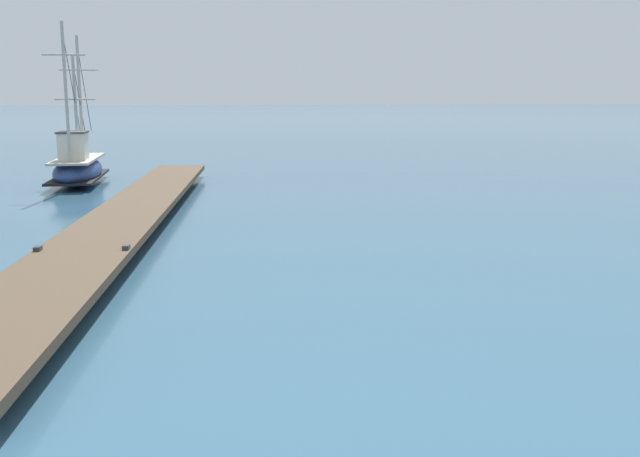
{
  "coord_description": "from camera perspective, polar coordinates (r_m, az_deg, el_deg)",
  "views": [
    {
      "loc": [
        -3.87,
        -0.2,
        3.31
      ],
      "look_at": [
        -2.38,
        9.86,
        1.4
      ],
      "focal_mm": 40.81,
      "sensor_mm": 36.0,
      "label": 1
    }
  ],
  "objects": [
    {
      "name": "floating_dock",
      "position": [
        18.47,
        -14.78,
        1.1
      ],
      "size": [
        3.53,
        23.02,
        0.53
      ],
      "color": "brown",
      "rests_on": "ground"
    },
    {
      "name": "fishing_boat_0",
      "position": [
        27.95,
        -18.47,
        4.6
      ],
      "size": [
        1.63,
        6.19,
        5.65
      ],
      "color": "navy",
      "rests_on": "ground"
    }
  ]
}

